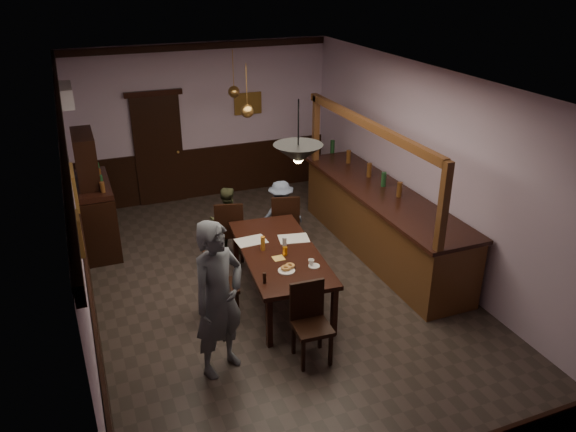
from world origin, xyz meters
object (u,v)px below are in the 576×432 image
person_standing (219,299)px  pendant_iron (298,154)px  dining_table (280,255)px  person_seated_left (227,221)px  bar_counter (381,220)px  person_seated_right (281,214)px  soda_can (285,251)px  pendant_brass_far (234,92)px  sideboard (95,203)px  chair_near (310,318)px  pendant_brass_mid (247,111)px  chair_far_right (285,221)px  chair_side (216,283)px  coffee_cup (311,262)px  chair_far_left (229,229)px

person_standing → pendant_iron: pendant_iron is taller
dining_table → person_seated_left: bearing=100.8°
person_seated_left → bar_counter: bar_counter is taller
person_standing → person_seated_right: bearing=29.3°
soda_can → pendant_iron: (-0.10, -0.65, 1.57)m
pendant_brass_far → person_seated_left: bearing=-113.8°
dining_table → sideboard: 3.40m
chair_near → sideboard: size_ratio=0.50×
person_standing → pendant_brass_mid: size_ratio=2.32×
chair_far_right → bar_counter: bearing=174.7°
sideboard → pendant_iron: bearing=-57.6°
bar_counter → pendant_brass_far: 3.32m
chair_far_right → person_seated_left: person_seated_left is taller
pendant_brass_mid → chair_far_right: bearing=-38.9°
dining_table → person_standing: (-1.16, -1.15, 0.25)m
chair_side → person_seated_right: size_ratio=0.82×
coffee_cup → soda_can: (-0.21, 0.39, 0.01)m
sideboard → chair_far_left: bearing=-34.2°
person_standing → chair_far_right: bearing=26.9°
chair_far_right → coffee_cup: (-0.32, -1.75, 0.24)m
chair_far_right → chair_near: bearing=90.4°
coffee_cup → chair_side: bearing=165.9°
chair_side → coffee_cup: 1.28m
dining_table → chair_far_right: (0.55, 1.22, -0.12)m
person_seated_left → coffee_cup: size_ratio=14.10×
coffee_cup → soda_can: 0.44m
sideboard → pendant_iron: size_ratio=2.67×
chair_near → pendant_brass_mid: 3.40m
pendant_iron → pendant_brass_mid: bearing=85.9°
chair_far_left → pendant_iron: (0.27, -2.10, 1.83)m
chair_far_right → bar_counter: size_ratio=0.26×
chair_side → soda_can: (0.96, -0.03, 0.30)m
chair_far_left → person_standing: (-0.82, -2.45, 0.38)m
person_seated_left → soda_can: bearing=113.5°
person_standing → pendant_iron: 1.84m
coffee_cup → bar_counter: bearing=39.9°
pendant_brass_mid → pendant_brass_far: same height
chair_far_right → chair_near: 2.62m
chair_far_left → coffee_cup: chair_far_left is taller
person_seated_right → pendant_brass_mid: 1.80m
bar_counter → pendant_iron: (-2.06, -1.47, 1.81)m
soda_can → dining_table: bearing=98.1°
chair_near → person_seated_left: (-0.18, 2.90, 0.03)m
dining_table → coffee_cup: coffee_cup is taller
chair_far_right → sideboard: size_ratio=0.53×
person_seated_right → pendant_iron: (-0.67, -2.30, 1.82)m
chair_far_right → sideboard: sideboard is taller
person_seated_right → pendant_brass_far: size_ratio=1.40×
chair_near → person_seated_right: 2.91m
person_seated_left → pendant_brass_mid: (0.40, 0.00, 1.73)m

